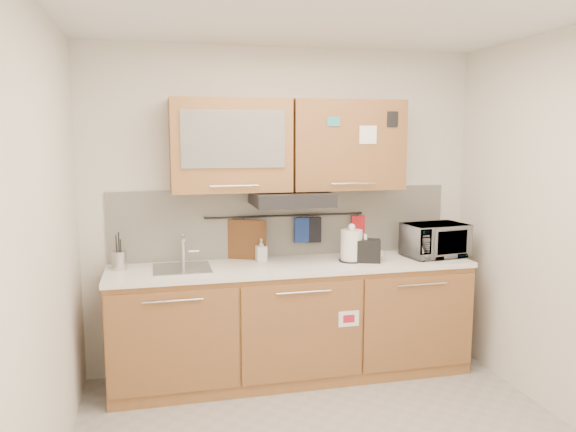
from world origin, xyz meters
TOP-DOWN VIEW (x-y plane):
  - ceiling at (0.00, 0.00)m, footprint 3.20×3.20m
  - wall_back at (0.00, 1.50)m, footprint 3.20×0.00m
  - wall_left at (-1.60, 0.00)m, footprint 0.00×3.00m
  - base_cabinet at (0.00, 1.19)m, footprint 2.80×0.64m
  - countertop at (0.00, 1.19)m, footprint 2.82×0.62m
  - backsplash at (0.00, 1.49)m, footprint 2.80×0.02m
  - upper_cabinets at (-0.00, 1.32)m, footprint 1.82×0.37m
  - range_hood at (0.00, 1.25)m, footprint 0.60×0.46m
  - sink at (-0.85, 1.21)m, footprint 0.42×0.40m
  - utensil_rail at (0.00, 1.45)m, footprint 1.30×0.02m
  - utensil_crock at (-1.30, 1.30)m, footprint 0.11×0.11m
  - kettle at (0.47, 1.16)m, footprint 0.22×0.20m
  - toaster at (0.57, 1.12)m, footprint 0.27×0.21m
  - microwave at (1.19, 1.17)m, footprint 0.53×0.39m
  - soap_bottle at (-0.22, 1.34)m, footprint 0.09×0.09m
  - cutting_board at (-0.35, 1.44)m, footprint 0.34×0.18m
  - oven_mitt at (0.13, 1.44)m, footprint 0.12×0.03m
  - dark_pouch at (0.23, 1.44)m, footprint 0.14×0.05m
  - pot_holder at (0.62, 1.44)m, footprint 0.12×0.03m

SIDE VIEW (x-z plane):
  - base_cabinet at x=0.00m, z-range -0.03..0.85m
  - countertop at x=0.00m, z-range 0.88..0.92m
  - sink at x=-0.85m, z-range 0.79..1.05m
  - utensil_crock at x=-1.30m, z-range 0.85..1.13m
  - soap_bottle at x=-0.22m, z-range 0.92..1.10m
  - toaster at x=0.57m, z-range 0.92..1.10m
  - cutting_board at x=-0.35m, z-range 0.79..1.24m
  - kettle at x=0.47m, z-range 0.89..1.19m
  - microwave at x=1.19m, z-range 0.92..1.19m
  - dark_pouch at x=0.23m, z-range 1.03..1.24m
  - oven_mitt at x=0.13m, z-range 1.04..1.24m
  - pot_holder at x=0.62m, z-range 1.10..1.24m
  - backsplash at x=0.00m, z-range 0.92..1.48m
  - utensil_rail at x=0.00m, z-range 1.25..1.27m
  - wall_left at x=-1.60m, z-range -0.20..2.80m
  - wall_back at x=0.00m, z-range -0.30..2.90m
  - range_hood at x=0.00m, z-range 1.37..1.47m
  - upper_cabinets at x=0.00m, z-range 1.48..2.18m
  - ceiling at x=0.00m, z-range 2.60..2.60m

